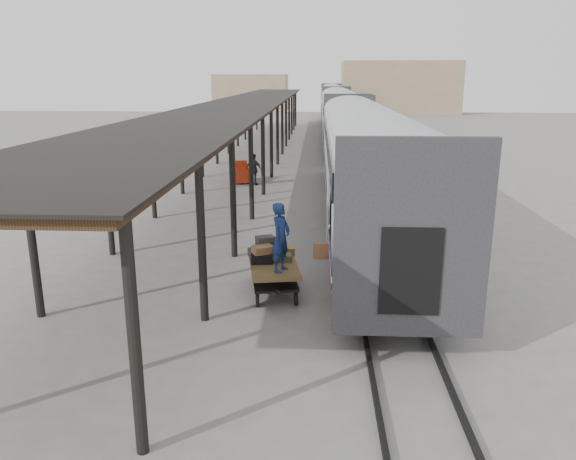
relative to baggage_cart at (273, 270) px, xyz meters
The scene contains 11 objects.
ground 0.68m from the baggage_cart, 151.94° to the left, with size 160.00×160.00×0.00m, color slate.
train 34.09m from the baggage_cart, 84.93° to the left, with size 3.45×76.01×4.01m.
canopy 24.59m from the baggage_cart, 98.46° to the left, with size 4.90×64.30×4.15m.
rails 34.24m from the baggage_cart, 84.95° to the left, with size 1.54×150.00×0.12m.
building_far 79.38m from the baggage_cart, 79.97° to the left, with size 18.00×10.00×8.00m, color tan.
building_left 82.76m from the baggage_cart, 97.07° to the left, with size 12.00×8.00×6.00m, color tan.
baggage_cart is the anchor object (origin of this frame).
suitcase_stack 0.57m from the baggage_cart, 114.98° to the left, with size 1.34×1.24×0.59m.
luggage_tug 16.59m from the baggage_cart, 100.80° to the left, with size 1.09×1.47×1.16m.
porter 1.32m from the baggage_cart, 68.96° to the right, with size 0.66×0.43×1.81m, color navy.
pedestrian 15.72m from the baggage_cart, 98.34° to the left, with size 1.01×0.42×1.72m, color black.
Camera 1 is at (1.36, -14.51, 5.76)m, focal length 35.00 mm.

